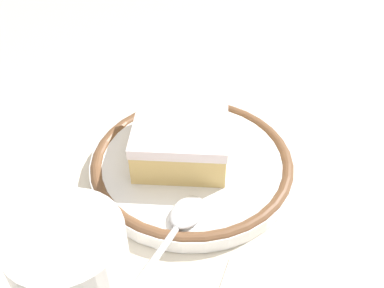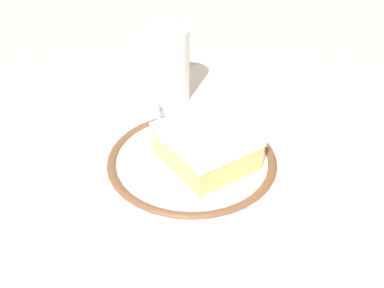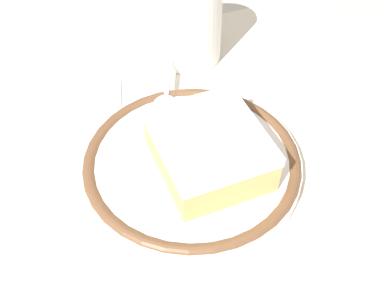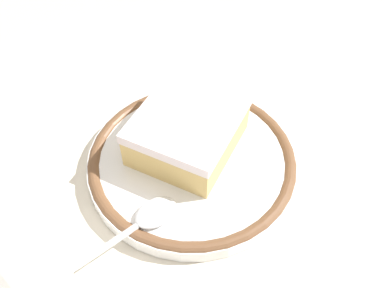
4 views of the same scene
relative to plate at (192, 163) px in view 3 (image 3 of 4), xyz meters
The scene contains 7 objects.
ground_plane 0.02m from the plate, 58.09° to the right, with size 2.40×2.40×0.00m, color #B7B2A8.
placemat 0.02m from the plate, 58.09° to the right, with size 0.45×0.32×0.00m, color beige.
plate is the anchor object (origin of this frame).
cake_slice 0.03m from the plate, 137.42° to the right, with size 0.10×0.09×0.04m.
spoon 0.09m from the plate, ahead, with size 0.15×0.08×0.01m.
cup 0.18m from the plate, 20.13° to the right, with size 0.07×0.07×0.10m.
sugar_packet 0.14m from the plate, 20.75° to the left, with size 0.05×0.03×0.01m, color white.
Camera 3 is at (-0.28, 0.12, 0.34)m, focal length 44.97 mm.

